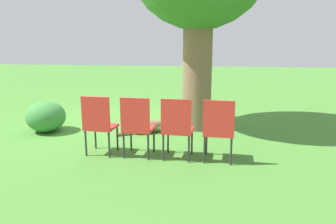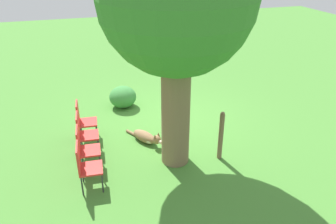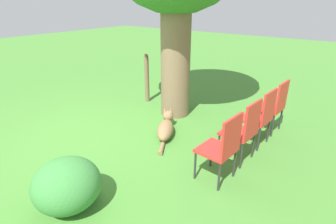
% 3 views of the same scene
% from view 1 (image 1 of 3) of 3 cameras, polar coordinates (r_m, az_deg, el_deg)
% --- Properties ---
extents(ground_plane, '(30.00, 30.00, 0.00)m').
position_cam_1_polar(ground_plane, '(7.23, -6.54, -1.66)').
color(ground_plane, '#478433').
extents(dog, '(0.69, 1.06, 0.37)m').
position_cam_1_polar(dog, '(6.34, -2.93, -2.38)').
color(dog, olive).
rests_on(dog, ground_plane).
extents(fence_post, '(0.10, 0.10, 1.10)m').
position_cam_1_polar(fence_post, '(7.48, 6.77, 3.17)').
color(fence_post, brown).
rests_on(fence_post, ground_plane).
extents(red_chair_0, '(0.45, 0.47, 0.94)m').
position_cam_1_polar(red_chair_0, '(5.13, -11.96, -1.74)').
color(red_chair_0, red).
rests_on(red_chair_0, ground_plane).
extents(red_chair_1, '(0.45, 0.47, 0.94)m').
position_cam_1_polar(red_chair_1, '(4.94, -5.39, -2.06)').
color(red_chair_1, red).
rests_on(red_chair_1, ground_plane).
extents(red_chair_2, '(0.45, 0.47, 0.94)m').
position_cam_1_polar(red_chair_2, '(4.82, 1.60, -2.37)').
color(red_chair_2, red).
rests_on(red_chair_2, ground_plane).
extents(red_chair_3, '(0.45, 0.47, 0.94)m').
position_cam_1_polar(red_chair_3, '(4.78, 8.82, -2.66)').
color(red_chair_3, red).
rests_on(red_chair_3, ground_plane).
extents(low_shrub, '(0.75, 0.75, 0.60)m').
position_cam_1_polar(low_shrub, '(6.78, -20.49, -0.74)').
color(low_shrub, '#3D843D').
rests_on(low_shrub, ground_plane).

